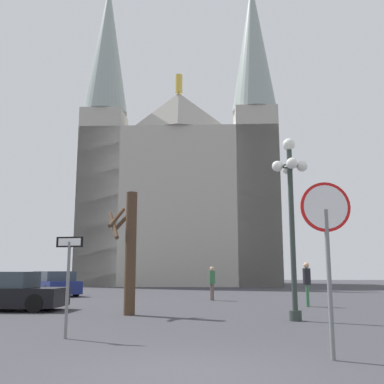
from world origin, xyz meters
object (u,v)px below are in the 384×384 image
(cathedral, at_px, (181,192))
(pedestrian_walking, at_px, (307,279))
(parked_car_near_black, at_px, (4,292))
(stop_sign, at_px, (327,231))
(pedestrian_standing, at_px, (212,280))
(parked_car_far_navy, at_px, (53,284))
(one_way_arrow_sign, at_px, (68,273))
(street_lamp, at_px, (291,199))
(bare_tree, at_px, (129,249))

(cathedral, xyz_separation_m, pedestrian_walking, (7.01, -25.47, -8.18))
(cathedral, height_order, parked_car_near_black, cathedral)
(stop_sign, bearing_deg, pedestrian_standing, 98.02)
(parked_car_near_black, bearing_deg, cathedral, 80.53)
(stop_sign, bearing_deg, parked_car_far_navy, 122.07)
(stop_sign, relative_size, pedestrian_standing, 1.85)
(one_way_arrow_sign, distance_m, street_lamp, 7.11)
(bare_tree, bearing_deg, cathedral, 90.58)
(cathedral, distance_m, parked_car_near_black, 29.43)
(stop_sign, distance_m, parked_car_near_black, 13.15)
(bare_tree, bearing_deg, stop_sign, -56.24)
(stop_sign, relative_size, bare_tree, 0.73)
(pedestrian_walking, bearing_deg, one_way_arrow_sign, -128.75)
(cathedral, xyz_separation_m, parked_car_near_black, (-4.63, -27.77, -8.60))
(stop_sign, bearing_deg, cathedral, 98.00)
(bare_tree, height_order, parked_car_near_black, bare_tree)
(street_lamp, distance_m, parked_car_far_navy, 17.15)
(cathedral, distance_m, bare_tree, 30.08)
(cathedral, relative_size, pedestrian_standing, 19.05)
(stop_sign, bearing_deg, parked_car_near_black, 138.32)
(pedestrian_walking, relative_size, pedestrian_standing, 1.09)
(one_way_arrow_sign, xyz_separation_m, pedestrian_walking, (7.11, 8.86, -0.32))
(one_way_arrow_sign, bearing_deg, parked_car_far_navy, 110.81)
(parked_car_far_navy, bearing_deg, stop_sign, -57.93)
(cathedral, xyz_separation_m, one_way_arrow_sign, (-0.11, -34.34, -7.86))
(pedestrian_standing, bearing_deg, parked_car_near_black, -143.44)
(one_way_arrow_sign, bearing_deg, cathedral, 89.82)
(pedestrian_walking, bearing_deg, parked_car_far_navy, 151.98)
(parked_car_near_black, distance_m, pedestrian_standing, 9.62)
(street_lamp, bearing_deg, stop_sign, -94.31)
(cathedral, height_order, bare_tree, cathedral)
(one_way_arrow_sign, distance_m, pedestrian_standing, 12.72)
(stop_sign, height_order, one_way_arrow_sign, stop_sign)
(parked_car_far_navy, bearing_deg, parked_car_near_black, -80.80)
(cathedral, xyz_separation_m, street_lamp, (5.56, -30.67, -5.63))
(stop_sign, relative_size, one_way_arrow_sign, 1.36)
(stop_sign, xyz_separation_m, street_lamp, (0.44, 5.78, 1.48))
(street_lamp, bearing_deg, pedestrian_standing, 105.95)
(parked_car_near_black, bearing_deg, one_way_arrow_sign, -55.47)
(bare_tree, xyz_separation_m, pedestrian_standing, (2.80, 7.19, -1.19))
(pedestrian_standing, bearing_deg, bare_tree, -111.26)
(parked_car_far_navy, relative_size, pedestrian_standing, 2.83)
(parked_car_far_navy, relative_size, pedestrian_walking, 2.60)
(parked_car_near_black, distance_m, parked_car_far_navy, 9.41)
(parked_car_far_navy, distance_m, pedestrian_walking, 14.89)
(pedestrian_walking, distance_m, pedestrian_standing, 5.21)
(cathedral, height_order, pedestrian_walking, cathedral)
(parked_car_near_black, relative_size, parked_car_far_navy, 0.93)
(cathedral, relative_size, one_way_arrow_sign, 13.99)
(pedestrian_walking, bearing_deg, street_lamp, -105.58)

